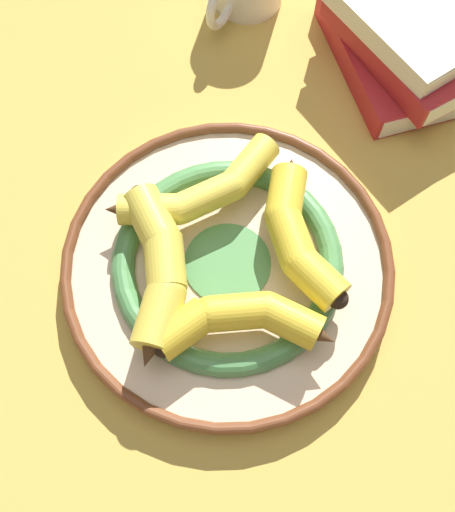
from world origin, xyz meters
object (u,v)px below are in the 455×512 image
object	(u,v)px
decorative_bowl	(228,265)
banana_c	(243,320)
banana_a	(200,192)
banana_b	(296,234)
book_stack	(406,41)
banana_d	(158,270)

from	to	relation	value
decorative_bowl	banana_c	size ratio (longest dim) A/B	2.05
banana_a	banana_b	world-z (taller)	banana_b
book_stack	decorative_bowl	bearing A→B (deg)	-62.73
decorative_bowl	banana_b	size ratio (longest dim) A/B	2.19
banana_b	decorative_bowl	bearing A→B (deg)	-91.54
banana_a	banana_d	xyz separation A→B (m)	(0.01, 0.09, 0.00)
banana_b	banana_c	bearing A→B (deg)	-47.28
banana_c	book_stack	xyz separation A→B (m)	(-0.10, -0.39, -0.01)
banana_b	banana_d	world-z (taller)	banana_d
decorative_bowl	banana_a	world-z (taller)	banana_a
banana_b	banana_d	xyz separation A→B (m)	(0.12, 0.07, 0.00)
banana_a	book_stack	size ratio (longest dim) A/B	0.65
banana_d	book_stack	size ratio (longest dim) A/B	0.73
banana_d	banana_c	bearing A→B (deg)	-128.02
banana_a	banana_b	distance (m)	0.11
decorative_bowl	book_stack	bearing A→B (deg)	-112.24
decorative_bowl	banana_c	distance (m)	0.08
banana_a	banana_d	distance (m)	0.10
banana_b	banana_d	bearing A→B (deg)	-89.89
banana_a	book_stack	bearing A→B (deg)	14.21
banana_c	decorative_bowl	bearing A→B (deg)	-83.36
banana_d	book_stack	world-z (taller)	book_stack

